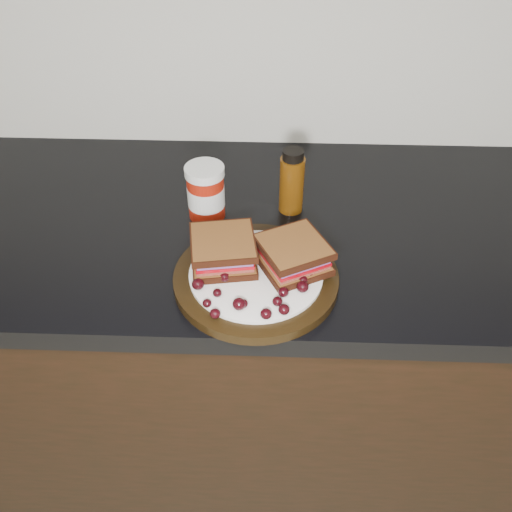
{
  "coord_description": "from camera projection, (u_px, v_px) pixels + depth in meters",
  "views": [
    {
      "loc": [
        0.07,
        0.83,
        1.58
      ],
      "look_at": [
        0.04,
        1.53,
        0.96
      ],
      "focal_mm": 40.0,
      "sensor_mm": 36.0,
      "label": 1
    }
  ],
  "objects": [
    {
      "name": "plate",
      "position": [
        256.0,
        279.0,
        0.97
      ],
      "size": [
        0.28,
        0.28,
        0.02
      ],
      "primitive_type": "cylinder",
      "color": "black",
      "rests_on": "countertop"
    },
    {
      "name": "grape_0",
      "position": [
        198.0,
        284.0,
        0.92
      ],
      "size": [
        0.02,
        0.02,
        0.02
      ],
      "primitive_type": "ellipsoid",
      "color": "black",
      "rests_on": "plate"
    },
    {
      "name": "grape_7",
      "position": [
        284.0,
        309.0,
        0.88
      ],
      "size": [
        0.02,
        0.02,
        0.02
      ],
      "primitive_type": "ellipsoid",
      "color": "black",
      "rests_on": "plate"
    },
    {
      "name": "base_cabinets",
      "position": [
        242.0,
        370.0,
        1.41
      ],
      "size": [
        3.96,
        0.58,
        0.86
      ],
      "primitive_type": "cube",
      "color": "black",
      "rests_on": "ground_plane"
    },
    {
      "name": "grape_12",
      "position": [
        309.0,
        274.0,
        0.94
      ],
      "size": [
        0.02,
        0.02,
        0.02
      ],
      "primitive_type": "ellipsoid",
      "color": "black",
      "rests_on": "plate"
    },
    {
      "name": "grape_21",
      "position": [
        227.0,
        260.0,
        0.97
      ],
      "size": [
        0.02,
        0.02,
        0.02
      ],
      "primitive_type": "ellipsoid",
      "color": "black",
      "rests_on": "plate"
    },
    {
      "name": "grape_16",
      "position": [
        227.0,
        251.0,
        0.98
      ],
      "size": [
        0.02,
        0.02,
        0.02
      ],
      "primitive_type": "ellipsoid",
      "color": "black",
      "rests_on": "plate"
    },
    {
      "name": "grape_13",
      "position": [
        310.0,
        261.0,
        0.97
      ],
      "size": [
        0.02,
        0.02,
        0.02
      ],
      "primitive_type": "ellipsoid",
      "color": "black",
      "rests_on": "plate"
    },
    {
      "name": "grape_3",
      "position": [
        215.0,
        314.0,
        0.88
      ],
      "size": [
        0.02,
        0.02,
        0.02
      ],
      "primitive_type": "ellipsoid",
      "color": "black",
      "rests_on": "plate"
    },
    {
      "name": "grape_18",
      "position": [
        207.0,
        258.0,
        0.97
      ],
      "size": [
        0.02,
        0.02,
        0.02
      ],
      "primitive_type": "ellipsoid",
      "color": "black",
      "rests_on": "plate"
    },
    {
      "name": "grape_4",
      "position": [
        239.0,
        304.0,
        0.89
      ],
      "size": [
        0.02,
        0.02,
        0.02
      ],
      "primitive_type": "ellipsoid",
      "color": "black",
      "rests_on": "plate"
    },
    {
      "name": "grape_1",
      "position": [
        217.0,
        293.0,
        0.91
      ],
      "size": [
        0.01,
        0.01,
        0.01
      ],
      "primitive_type": "ellipsoid",
      "color": "black",
      "rests_on": "plate"
    },
    {
      "name": "sandwich_left",
      "position": [
        223.0,
        251.0,
        0.96
      ],
      "size": [
        0.12,
        0.12,
        0.05
      ],
      "primitive_type": null,
      "rotation": [
        0.0,
        0.0,
        0.16
      ],
      "color": "brown",
      "rests_on": "plate"
    },
    {
      "name": "grape_22",
      "position": [
        223.0,
        263.0,
        0.96
      ],
      "size": [
        0.02,
        0.02,
        0.02
      ],
      "primitive_type": "ellipsoid",
      "color": "black",
      "rests_on": "plate"
    },
    {
      "name": "grape_23",
      "position": [
        198.0,
        264.0,
        0.96
      ],
      "size": [
        0.02,
        0.02,
        0.02
      ],
      "primitive_type": "ellipsoid",
      "color": "black",
      "rests_on": "plate"
    },
    {
      "name": "grape_5",
      "position": [
        243.0,
        304.0,
        0.89
      ],
      "size": [
        0.02,
        0.02,
        0.01
      ],
      "primitive_type": "ellipsoid",
      "color": "black",
      "rests_on": "plate"
    },
    {
      "name": "countertop",
      "position": [
        238.0,
        228.0,
        1.12
      ],
      "size": [
        3.98,
        0.6,
        0.04
      ],
      "primitive_type": "cube",
      "color": "black",
      "rests_on": "base_cabinets"
    },
    {
      "name": "grape_15",
      "position": [
        283.0,
        256.0,
        0.97
      ],
      "size": [
        0.02,
        0.02,
        0.02
      ],
      "primitive_type": "ellipsoid",
      "color": "black",
      "rests_on": "plate"
    },
    {
      "name": "grape_10",
      "position": [
        303.0,
        287.0,
        0.92
      ],
      "size": [
        0.02,
        0.02,
        0.02
      ],
      "primitive_type": "ellipsoid",
      "color": "black",
      "rests_on": "plate"
    },
    {
      "name": "grape_8",
      "position": [
        277.0,
        301.0,
        0.9
      ],
      "size": [
        0.02,
        0.02,
        0.02
      ],
      "primitive_type": "ellipsoid",
      "color": "black",
      "rests_on": "plate"
    },
    {
      "name": "oil_bottle",
      "position": [
        292.0,
        181.0,
        1.09
      ],
      "size": [
        0.06,
        0.06,
        0.13
      ],
      "primitive_type": "cylinder",
      "rotation": [
        0.0,
        0.0,
        -0.2
      ],
      "color": "#4D2907",
      "rests_on": "countertop"
    },
    {
      "name": "grape_19",
      "position": [
        208.0,
        264.0,
        0.96
      ],
      "size": [
        0.02,
        0.02,
        0.02
      ],
      "primitive_type": "ellipsoid",
      "color": "black",
      "rests_on": "plate"
    },
    {
      "name": "grape_14",
      "position": [
        300.0,
        256.0,
        0.98
      ],
      "size": [
        0.02,
        0.02,
        0.02
      ],
      "primitive_type": "ellipsoid",
      "color": "black",
      "rests_on": "plate"
    },
    {
      "name": "condiment_jar",
      "position": [
        206.0,
        192.0,
        1.08
      ],
      "size": [
        0.09,
        0.09,
        0.11
      ],
      "primitive_type": "cylinder",
      "rotation": [
        0.0,
        0.0,
        0.25
      ],
      "color": "#9C1A0B",
      "rests_on": "countertop"
    },
    {
      "name": "grape_6",
      "position": [
        266.0,
        314.0,
        0.87
      ],
      "size": [
        0.02,
        0.02,
        0.02
      ],
      "primitive_type": "ellipsoid",
      "color": "black",
      "rests_on": "plate"
    },
    {
      "name": "grape_20",
      "position": [
        225.0,
        277.0,
        0.94
      ],
      "size": [
        0.02,
        0.02,
        0.02
      ],
      "primitive_type": "ellipsoid",
      "color": "black",
      "rests_on": "plate"
    },
    {
      "name": "grape_17",
      "position": [
        228.0,
        252.0,
        0.98
      ],
      "size": [
        0.02,
        0.02,
        0.02
      ],
      "primitive_type": "ellipsoid",
      "color": "black",
      "rests_on": "plate"
    },
    {
      "name": "grape_11",
      "position": [
        302.0,
        280.0,
        0.93
      ],
      "size": [
        0.02,
        0.02,
        0.02
      ],
      "primitive_type": "ellipsoid",
      "color": "black",
      "rests_on": "plate"
    },
    {
      "name": "sandwich_right",
      "position": [
        293.0,
        255.0,
        0.95
      ],
      "size": [
        0.14,
        0.14,
        0.05
      ],
      "primitive_type": null,
      "rotation": [
        0.0,
        0.0,
        0.47
      ],
      "color": "brown",
      "rests_on": "plate"
    },
    {
      "name": "grape_9",
      "position": [
        283.0,
        292.0,
        0.91
      ],
      "size": [
        0.02,
        0.02,
        0.02
      ],
      "primitive_type": "ellipsoid",
      "color": "black",
      "rests_on": "plate"
    },
    {
      "name": "grape_2",
      "position": [
        207.0,
        303.0,
        0.89
      ],
      "size": [
        0.01,
        0.01,
        0.01
      ],
      "primitive_type": "ellipsoid",
      "color": "black",
      "rests_on": "plate"
    }
  ]
}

